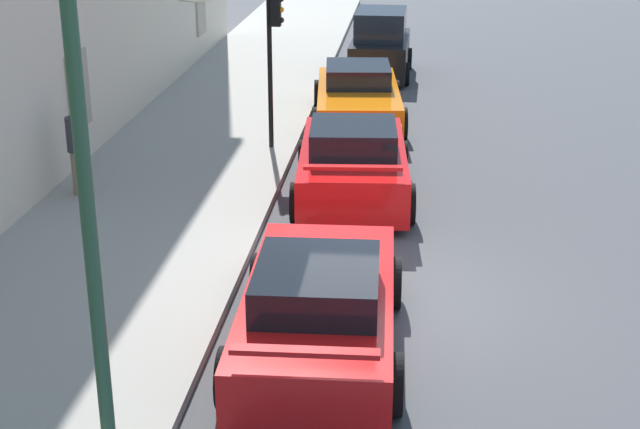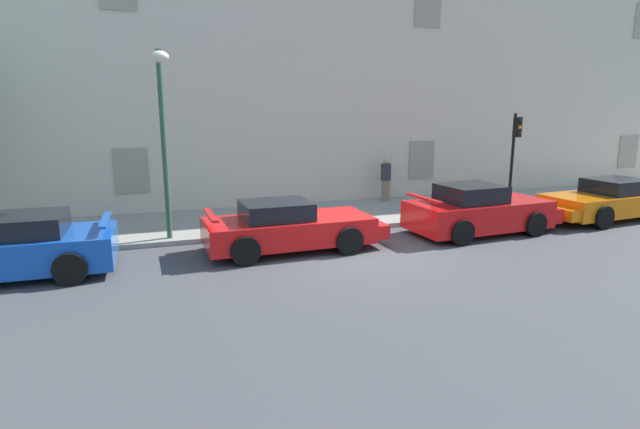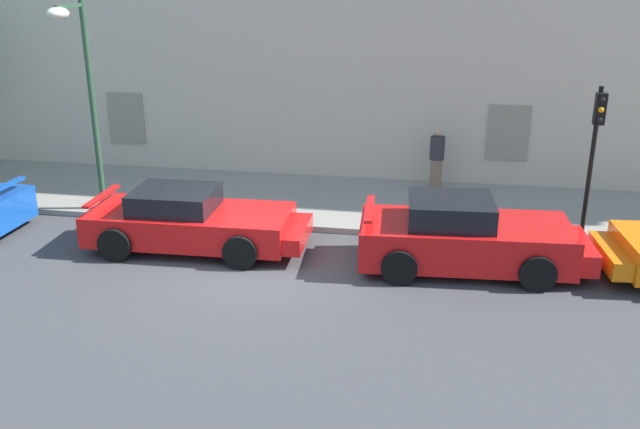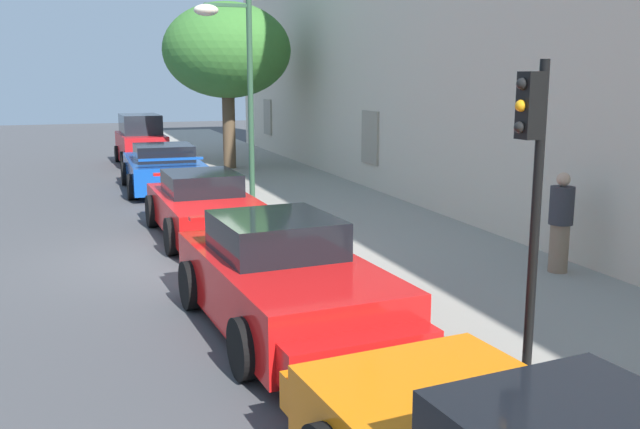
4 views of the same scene
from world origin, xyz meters
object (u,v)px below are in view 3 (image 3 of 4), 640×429
object	(u,v)px
sportscar_white_middle	(472,238)
street_lamp	(78,68)
sportscar_yellow_flank	(197,222)
pedestrian_admiring	(437,158)
traffic_light	(596,136)

from	to	relation	value
sportscar_white_middle	street_lamp	size ratio (longest dim) A/B	0.93
sportscar_yellow_flank	pedestrian_admiring	distance (m)	6.99
traffic_light	street_lamp	size ratio (longest dim) A/B	0.66
sportscar_white_middle	traffic_light	xyz separation A→B (m)	(2.49, 1.82, 1.78)
sportscar_white_middle	street_lamp	xyz separation A→B (m)	(-8.89, 1.31, 3.01)
sportscar_white_middle	traffic_light	distance (m)	3.56
pedestrian_admiring	street_lamp	bearing A→B (deg)	-156.15
sportscar_white_middle	street_lamp	world-z (taller)	street_lamp
sportscar_yellow_flank	pedestrian_admiring	xyz separation A→B (m)	(5.01, 4.86, 0.37)
sportscar_white_middle	traffic_light	bearing A→B (deg)	36.13
sportscar_white_middle	pedestrian_admiring	distance (m)	4.96
street_lamp	sportscar_yellow_flank	bearing A→B (deg)	-22.73
street_lamp	pedestrian_admiring	bearing A→B (deg)	23.85
sportscar_yellow_flank	traffic_light	world-z (taller)	traffic_light
sportscar_yellow_flank	sportscar_white_middle	bearing A→B (deg)	-0.24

